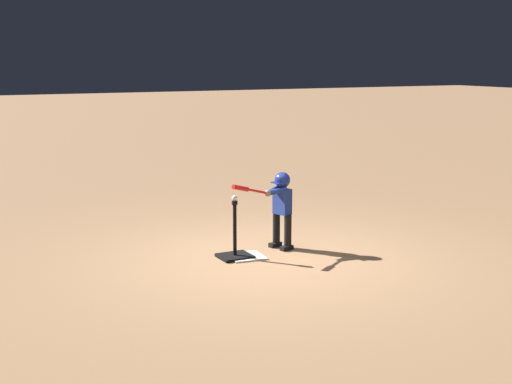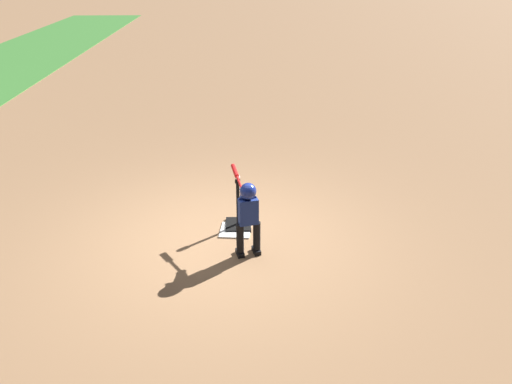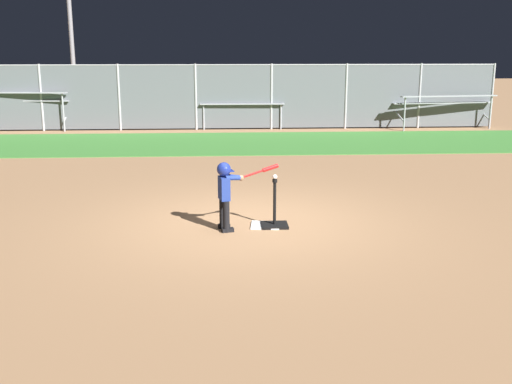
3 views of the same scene
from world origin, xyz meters
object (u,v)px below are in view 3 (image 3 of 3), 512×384
batter_child (227,188)px  bleachers_far_right (433,110)px  bleachers_center (242,114)px  batting_tee (275,219)px  baseball (275,177)px  bleachers_far_left (23,109)px

batter_child → bleachers_far_right: bleachers_far_right is taller
bleachers_far_right → bleachers_center: bearing=178.2°
batting_tee → batter_child: (-0.74, -0.13, 0.55)m
bleachers_far_right → batter_child: bearing=-121.5°
bleachers_far_right → batting_tee: bearing=-119.2°
batter_child → bleachers_far_right: 14.30m
bleachers_center → batter_child: bearing=-93.0°
baseball → bleachers_far_left: (-7.71, 12.41, -0.15)m
baseball → bleachers_center: size_ratio=0.03×
bleachers_center → bleachers_far_right: size_ratio=0.79×
baseball → batting_tee: bearing=180.0°
bleachers_center → bleachers_far_left: bearing=179.0°
batter_child → bleachers_center: size_ratio=0.37×
baseball → bleachers_center: bearing=90.4°
baseball → bleachers_far_left: bleachers_far_left is taller
batting_tee → bleachers_far_left: (-7.71, 12.41, 0.53)m
batter_child → bleachers_center: bearing=87.0°
batting_tee → bleachers_far_left: bearing=121.9°
batting_tee → bleachers_far_right: 13.82m
batting_tee → bleachers_center: (-0.08, 12.27, 0.33)m
baseball → bleachers_center: bleachers_center is taller
baseball → bleachers_far_left: 14.61m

